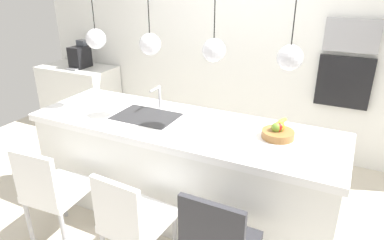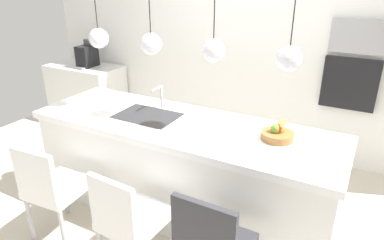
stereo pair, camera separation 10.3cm
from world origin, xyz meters
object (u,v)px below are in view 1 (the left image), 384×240
at_px(fruit_bowl, 278,131).
at_px(chair_middle, 132,220).
at_px(microwave, 352,35).
at_px(chair_near, 52,190).
at_px(oven, 344,82).
at_px(coffee_machine, 80,56).

relative_size(fruit_bowl, chair_middle, 0.30).
bearing_deg(microwave, fruit_bowl, -103.71).
bearing_deg(fruit_bowl, chair_near, -149.73).
bearing_deg(oven, chair_middle, -115.43).
distance_m(fruit_bowl, microwave, 1.63).
height_order(coffee_machine, microwave, microwave).
distance_m(fruit_bowl, chair_middle, 1.28).
height_order(fruit_bowl, microwave, microwave).
distance_m(oven, chair_middle, 2.71).
distance_m(microwave, oven, 0.50).
xyz_separation_m(oven, chair_middle, (-1.14, -2.40, -0.52)).
bearing_deg(chair_near, chair_middle, -0.11).
bearing_deg(oven, coffee_machine, -175.12).
bearing_deg(coffee_machine, chair_near, -53.20).
height_order(fruit_bowl, chair_near, fruit_bowl).
distance_m(fruit_bowl, chair_near, 1.84).
xyz_separation_m(microwave, oven, (0.00, 0.00, -0.50)).
relative_size(coffee_machine, chair_near, 0.43).
height_order(microwave, chair_near, microwave).
relative_size(fruit_bowl, oven, 0.47).
distance_m(fruit_bowl, coffee_machine, 3.34).
height_order(chair_near, chair_middle, chair_near).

